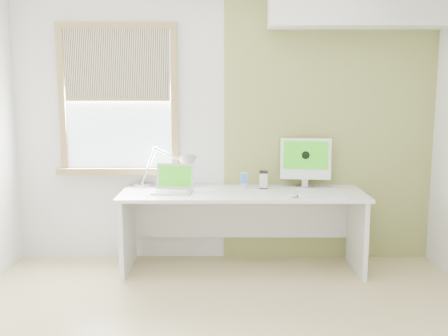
{
  "coord_description": "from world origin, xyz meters",
  "views": [
    {
      "loc": [
        0.01,
        -3.19,
        1.67
      ],
      "look_at": [
        0.0,
        1.05,
        1.0
      ],
      "focal_mm": 41.41,
      "sensor_mm": 36.0,
      "label": 1
    }
  ],
  "objects_px": {
    "imac": "(305,160)",
    "external_drive": "(264,180)",
    "desk_lamp": "(179,167)",
    "laptop": "(174,185)",
    "desk": "(242,211)"
  },
  "relations": [
    {
      "from": "desk",
      "to": "external_drive",
      "type": "xyz_separation_m",
      "value": [
        0.2,
        0.12,
        0.27
      ]
    },
    {
      "from": "desk",
      "to": "external_drive",
      "type": "bearing_deg",
      "value": 30.3
    },
    {
      "from": "laptop",
      "to": "imac",
      "type": "xyz_separation_m",
      "value": [
        1.22,
        0.23,
        0.2
      ]
    },
    {
      "from": "laptop",
      "to": "imac",
      "type": "height_order",
      "value": "imac"
    },
    {
      "from": "desk",
      "to": "desk_lamp",
      "type": "height_order",
      "value": "desk_lamp"
    },
    {
      "from": "desk_lamp",
      "to": "laptop",
      "type": "height_order",
      "value": "desk_lamp"
    },
    {
      "from": "desk_lamp",
      "to": "imac",
      "type": "xyz_separation_m",
      "value": [
        1.18,
        0.07,
        0.06
      ]
    },
    {
      "from": "desk_lamp",
      "to": "laptop",
      "type": "bearing_deg",
      "value": -104.66
    },
    {
      "from": "desk_lamp",
      "to": "desk",
      "type": "bearing_deg",
      "value": -8.83
    },
    {
      "from": "imac",
      "to": "external_drive",
      "type": "bearing_deg",
      "value": -173.38
    },
    {
      "from": "imac",
      "to": "laptop",
      "type": "bearing_deg",
      "value": -169.53
    },
    {
      "from": "external_drive",
      "to": "imac",
      "type": "bearing_deg",
      "value": 6.62
    },
    {
      "from": "desk_lamp",
      "to": "imac",
      "type": "distance_m",
      "value": 1.19
    },
    {
      "from": "laptop",
      "to": "imac",
      "type": "distance_m",
      "value": 1.26
    },
    {
      "from": "external_drive",
      "to": "laptop",
      "type": "bearing_deg",
      "value": -167.73
    }
  ]
}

